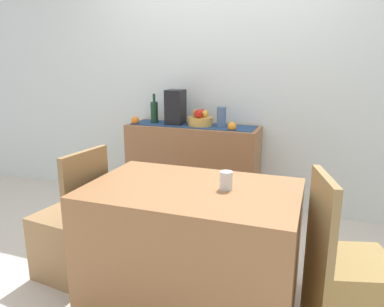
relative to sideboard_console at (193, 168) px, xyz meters
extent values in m
cube|color=beige|center=(0.23, -0.92, -0.43)|extent=(6.40, 6.40, 0.02)
cube|color=silver|center=(0.23, 0.26, 0.93)|extent=(6.40, 0.06, 2.70)
cube|color=#986540|center=(0.00, 0.00, 0.00)|extent=(1.26, 0.42, 0.85)
cube|color=navy|center=(0.00, 0.00, 0.43)|extent=(1.19, 0.32, 0.01)
cylinder|color=gold|center=(0.07, 0.00, 0.47)|extent=(0.24, 0.24, 0.08)
sphere|color=red|center=(0.07, -0.05, 0.55)|extent=(0.08, 0.08, 0.08)
sphere|color=gold|center=(0.12, 0.01, 0.54)|extent=(0.07, 0.07, 0.07)
sphere|color=gold|center=(0.02, 0.02, 0.54)|extent=(0.07, 0.07, 0.07)
sphere|color=red|center=(0.07, 0.06, 0.54)|extent=(0.07, 0.07, 0.07)
cylinder|color=#1A3D26|center=(-0.40, 0.00, 0.53)|extent=(0.07, 0.07, 0.21)
cylinder|color=#1A3D26|center=(-0.40, 0.00, 0.67)|extent=(0.03, 0.03, 0.08)
cube|color=black|center=(-0.18, 0.00, 0.59)|extent=(0.16, 0.18, 0.33)
cylinder|color=slate|center=(0.28, 0.00, 0.52)|extent=(0.09, 0.09, 0.19)
sphere|color=orange|center=(-0.55, -0.12, 0.46)|extent=(0.08, 0.08, 0.08)
sphere|color=orange|center=(0.41, -0.12, 0.46)|extent=(0.07, 0.07, 0.07)
cube|color=#91623A|center=(0.47, -1.35, -0.05)|extent=(1.22, 0.78, 0.74)
cylinder|color=silver|center=(0.66, -1.32, 0.37)|extent=(0.07, 0.07, 0.10)
cube|color=olive|center=(-0.42, -1.35, -0.20)|extent=(0.44, 0.44, 0.45)
cube|color=olive|center=(-0.24, -1.37, 0.25)|extent=(0.09, 0.40, 0.45)
cube|color=olive|center=(1.36, -1.35, -0.20)|extent=(0.49, 0.49, 0.45)
cube|color=olive|center=(1.18, -1.40, 0.25)|extent=(0.14, 0.40, 0.45)
camera|label=1|loc=(1.13, -3.22, 1.02)|focal=33.96mm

